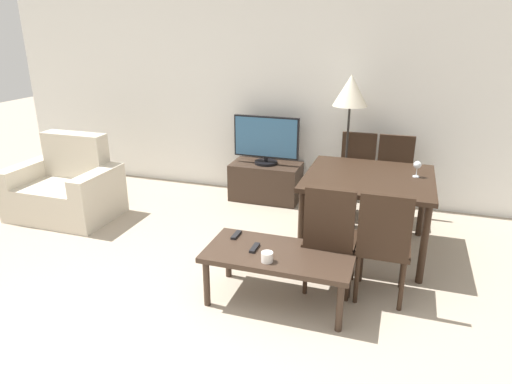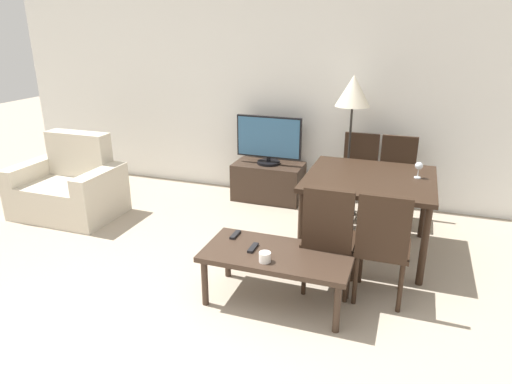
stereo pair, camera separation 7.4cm
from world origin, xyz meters
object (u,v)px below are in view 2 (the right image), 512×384
dining_table (370,185)px  floor_lamp (353,96)px  remote_secondary (235,235)px  wine_glass_left (419,167)px  tv (269,140)px  cup_white_near (265,257)px  coffee_table (277,258)px  dining_chair_far_left (359,172)px  remote_primary (253,248)px  dining_chair_near (329,235)px  dining_chair_far (396,175)px  armchair (70,188)px  tv_stand (268,181)px  dining_chair_near_right (382,243)px

dining_table → floor_lamp: size_ratio=0.74×
remote_secondary → wine_glass_left: size_ratio=1.03×
tv → cup_white_near: (0.69, -2.21, -0.28)m
remote_secondary → wine_glass_left: wine_glass_left is taller
coffee_table → dining_chair_far_left: 1.96m
remote_primary → cup_white_near: size_ratio=1.77×
coffee_table → remote_primary: (-0.19, -0.01, 0.06)m
dining_chair_near → floor_lamp: size_ratio=0.59×
floor_lamp → dining_chair_near: bearing=-86.0°
coffee_table → floor_lamp: size_ratio=0.72×
dining_chair_far → remote_secondary: size_ratio=5.99×
dining_chair_near → remote_primary: (-0.52, -0.26, -0.07)m
floor_lamp → wine_glass_left: floor_lamp is taller
armchair → coffee_table: size_ratio=1.00×
tv_stand → coffee_table: (0.73, -2.05, 0.15)m
dining_chair_near_right → tv: bearing=128.9°
tv → dining_chair_far: (1.46, -0.12, -0.23)m
dining_chair_far → dining_chair_far_left: (-0.39, 0.00, 0.00)m
dining_table → remote_secondary: bearing=-134.9°
tv_stand → tv: 0.51m
coffee_table → dining_chair_near_right: size_ratio=1.22×
armchair → remote_secondary: 2.38m
coffee_table → tv_stand: bearing=109.6°
coffee_table → dining_table: (0.53, 1.09, 0.27)m
dining_chair_near_right → remote_primary: (-0.91, -0.26, -0.07)m
dining_table → cup_white_near: 1.39m
tv_stand → tv: tv is taller
coffee_table → remote_secondary: 0.43m
armchair → wine_glass_left: (3.59, 0.29, 0.53)m
tv → armchair: bearing=-149.0°
dining_chair_near_right → wine_glass_left: bearing=78.0°
tv → dining_chair_near_right: tv is taller
dining_chair_far → tv_stand: bearing=175.0°
dining_table → dining_chair_near_right: (0.20, -0.84, -0.15)m
coffee_table → remote_secondary: bearing=158.3°
armchair → dining_table: bearing=3.5°
dining_chair_far_left → dining_chair_near: bearing=-90.0°
dining_chair_near → remote_secondary: 0.74m
armchair → floor_lamp: 3.21m
tv_stand → remote_secondary: (0.33, -1.90, 0.20)m
dining_chair_near_right → wine_glass_left: dining_chair_near_right is taller
dining_chair_near → dining_chair_near_right: bearing=0.0°
remote_secondary → cup_white_near: (0.35, -0.32, 0.03)m
tv_stand → cup_white_near: size_ratio=9.62×
dining_chair_far_left → cup_white_near: (-0.38, -2.09, -0.04)m
coffee_table → dining_table: dining_table is taller
armchair → cup_white_near: 2.83m
dining_chair_far → cup_white_near: bearing=-110.2°
tv → wine_glass_left: (1.66, -0.86, 0.10)m
tv_stand → remote_primary: tv_stand is taller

